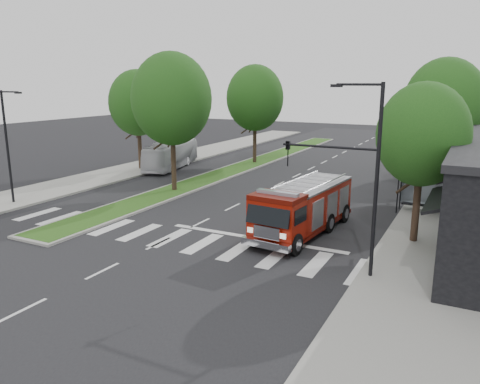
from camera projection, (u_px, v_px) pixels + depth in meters
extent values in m
plane|color=black|center=(200.00, 223.00, 27.19)|extent=(140.00, 140.00, 0.00)
cube|color=gray|center=(446.00, 207.00, 30.28)|extent=(5.00, 80.00, 0.15)
cube|color=gray|center=(122.00, 172.00, 42.28)|extent=(5.00, 80.00, 0.15)
cube|color=gray|center=(246.00, 166.00, 45.43)|extent=(3.00, 50.00, 0.14)
cube|color=#1F4513|center=(246.00, 165.00, 45.41)|extent=(2.60, 49.50, 0.02)
cylinder|color=black|center=(398.00, 194.00, 28.96)|extent=(0.08, 0.08, 2.50)
cylinder|color=black|center=(447.00, 199.00, 27.72)|extent=(0.08, 0.08, 2.50)
cylinder|color=black|center=(401.00, 190.00, 30.00)|extent=(0.08, 0.08, 2.50)
cylinder|color=black|center=(448.00, 195.00, 28.76)|extent=(0.08, 0.08, 2.50)
cube|color=black|center=(425.00, 173.00, 28.56)|extent=(3.20, 1.60, 0.12)
cube|color=#8C99A5|center=(424.00, 191.00, 29.45)|extent=(2.80, 0.04, 1.80)
cube|color=black|center=(422.00, 205.00, 29.02)|extent=(2.40, 0.40, 0.08)
cylinder|color=black|center=(416.00, 208.00, 23.39)|extent=(0.36, 0.36, 3.74)
ellipsoid|color=#123A0F|center=(423.00, 135.00, 22.55)|extent=(4.40, 4.40, 5.06)
cylinder|color=black|center=(438.00, 165.00, 33.70)|extent=(0.36, 0.36, 4.40)
ellipsoid|color=#123A0F|center=(444.00, 104.00, 32.72)|extent=(5.60, 5.60, 6.44)
cylinder|color=black|center=(448.00, 150.00, 42.42)|extent=(0.36, 0.36, 3.96)
ellipsoid|color=#123A0F|center=(452.00, 107.00, 41.53)|extent=(5.00, 5.00, 5.75)
cylinder|color=black|center=(174.00, 161.00, 34.53)|extent=(0.36, 0.36, 4.62)
ellipsoid|color=#123A0F|center=(171.00, 99.00, 33.49)|extent=(5.80, 5.80, 6.67)
cylinder|color=black|center=(255.00, 142.00, 46.68)|extent=(0.36, 0.36, 4.40)
ellipsoid|color=#123A0F|center=(255.00, 98.00, 45.69)|extent=(5.60, 5.60, 6.44)
cylinder|color=black|center=(140.00, 148.00, 43.33)|extent=(0.36, 0.36, 4.18)
ellipsoid|color=#123A0F|center=(138.00, 103.00, 42.39)|extent=(5.20, 5.20, 5.98)
cylinder|color=black|center=(376.00, 185.00, 18.58)|extent=(0.16, 0.16, 8.00)
cylinder|color=black|center=(359.00, 84.00, 18.09)|extent=(1.80, 0.10, 0.10)
cube|color=black|center=(337.00, 86.00, 18.50)|extent=(0.45, 0.20, 0.12)
cylinder|color=black|center=(329.00, 147.00, 19.15)|extent=(4.00, 0.10, 0.10)
imported|color=black|center=(288.00, 154.00, 20.04)|extent=(0.18, 0.22, 1.10)
cylinder|color=black|center=(8.00, 149.00, 30.60)|extent=(0.16, 0.16, 7.50)
cylinder|color=black|center=(9.00, 92.00, 29.41)|extent=(1.60, 0.10, 0.10)
cube|color=black|center=(18.00, 93.00, 29.07)|extent=(0.45, 0.20, 0.12)
cylinder|color=black|center=(434.00, 131.00, 38.93)|extent=(0.16, 0.16, 8.00)
cylinder|color=black|center=(426.00, 83.00, 38.44)|extent=(1.80, 0.10, 0.10)
cube|color=black|center=(415.00, 84.00, 38.85)|extent=(0.45, 0.20, 0.12)
cube|color=#510B04|center=(303.00, 224.00, 25.32)|extent=(3.20, 8.40, 0.24)
cube|color=maroon|center=(310.00, 203.00, 25.73)|extent=(3.02, 6.45, 1.95)
cube|color=maroon|center=(277.00, 219.00, 22.60)|extent=(2.60, 1.98, 2.05)
cube|color=#B2B2B7|center=(310.00, 185.00, 25.49)|extent=(3.02, 6.45, 0.12)
cylinder|color=#B2B2B7|center=(296.00, 179.00, 25.91)|extent=(0.65, 5.84, 0.10)
cylinder|color=#B2B2B7|center=(326.00, 183.00, 24.99)|extent=(0.65, 5.84, 0.10)
cube|color=silver|center=(266.00, 244.00, 21.89)|extent=(2.56, 0.58, 0.34)
cube|color=#8C99A5|center=(278.00, 193.00, 22.30)|extent=(2.17, 0.54, 0.18)
cylinder|color=black|center=(254.00, 236.00, 23.17)|extent=(0.44, 1.10, 1.07)
cylinder|color=black|center=(295.00, 245.00, 22.00)|extent=(0.44, 1.10, 1.07)
cylinder|color=black|center=(291.00, 217.00, 26.54)|extent=(0.44, 1.10, 1.07)
cylinder|color=black|center=(328.00, 223.00, 25.36)|extent=(0.44, 1.10, 1.07)
cylinder|color=black|center=(308.00, 208.00, 28.46)|extent=(0.44, 1.10, 1.07)
cylinder|color=black|center=(344.00, 213.00, 27.29)|extent=(0.44, 1.10, 1.07)
imported|color=silver|center=(171.00, 154.00, 44.47)|extent=(4.41, 9.54, 2.59)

